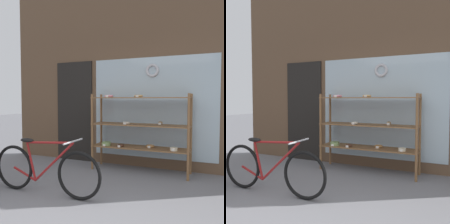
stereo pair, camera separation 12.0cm
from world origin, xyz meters
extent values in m
cube|color=brown|center=(0.00, 2.77, 1.88)|extent=(5.94, 0.08, 3.76)
cube|color=#A3B7C1|center=(0.20, 2.72, 1.15)|extent=(2.35, 0.02, 1.90)
cube|color=black|center=(-1.50, 2.72, 1.05)|extent=(0.84, 0.03, 2.10)
torus|color=#B7B7BC|center=(0.20, 2.70, 1.85)|extent=(0.26, 0.06, 0.26)
cylinder|color=brown|center=(-0.81, 2.21, 0.70)|extent=(0.04, 0.04, 1.41)
cylinder|color=brown|center=(0.92, 2.21, 0.70)|extent=(0.04, 0.04, 1.41)
cylinder|color=brown|center=(-0.81, 2.61, 0.70)|extent=(0.04, 0.04, 1.41)
cylinder|color=brown|center=(0.92, 2.61, 0.70)|extent=(0.04, 0.04, 1.41)
cube|color=brown|center=(0.05, 2.41, 0.44)|extent=(1.77, 0.44, 0.02)
cube|color=brown|center=(0.05, 2.41, 0.85)|extent=(1.77, 0.44, 0.02)
cube|color=brown|center=(0.05, 2.41, 1.34)|extent=(1.77, 0.44, 0.02)
torus|color=pink|center=(-0.52, 2.33, 1.37)|extent=(0.16, 0.16, 0.04)
cube|color=white|center=(-0.52, 2.24, 1.37)|extent=(0.05, 0.00, 0.04)
cylinder|color=#7A995B|center=(-0.58, 2.34, 0.48)|extent=(0.17, 0.17, 0.06)
cube|color=white|center=(-0.58, 2.24, 0.47)|extent=(0.05, 0.00, 0.04)
torus|color=tan|center=(0.02, 2.42, 1.37)|extent=(0.16, 0.16, 0.04)
cube|color=white|center=(0.02, 2.34, 1.37)|extent=(0.05, 0.00, 0.04)
torus|color=#B27A42|center=(0.23, 2.47, 0.47)|extent=(0.15, 0.15, 0.04)
cube|color=white|center=(0.23, 2.39, 0.47)|extent=(0.05, 0.00, 0.04)
ellipsoid|color=brown|center=(0.40, 2.52, 0.89)|extent=(0.08, 0.07, 0.06)
cube|color=white|center=(0.40, 2.47, 0.88)|extent=(0.05, 0.00, 0.04)
torus|color=#4C2D1E|center=(-0.29, 2.31, 0.47)|extent=(0.14, 0.14, 0.04)
cube|color=white|center=(-0.29, 2.24, 0.47)|extent=(0.05, 0.00, 0.04)
torus|color=beige|center=(-0.19, 2.36, 0.88)|extent=(0.13, 0.13, 0.04)
cube|color=white|center=(-0.19, 2.28, 0.88)|extent=(0.05, 0.00, 0.04)
cylinder|color=beige|center=(0.67, 2.34, 0.47)|extent=(0.13, 0.13, 0.05)
cube|color=white|center=(0.67, 2.27, 0.47)|extent=(0.05, 0.00, 0.04)
torus|color=black|center=(-1.38, 0.85, 0.32)|extent=(0.65, 0.05, 0.65)
torus|color=black|center=(-0.31, 0.86, 0.32)|extent=(0.65, 0.05, 0.65)
cylinder|color=maroon|center=(-0.70, 0.86, 0.46)|extent=(0.64, 0.04, 0.59)
cylinder|color=maroon|center=(-0.77, 0.86, 0.73)|extent=(0.75, 0.04, 0.07)
cylinder|color=maroon|center=(-1.07, 0.85, 0.44)|extent=(0.17, 0.03, 0.54)
cylinder|color=maroon|center=(-1.19, 0.85, 0.25)|extent=(0.39, 0.04, 0.18)
ellipsoid|color=black|center=(-1.14, 0.85, 0.74)|extent=(0.22, 0.09, 0.06)
cylinder|color=#B2B2B7|center=(-0.39, 0.86, 0.77)|extent=(0.03, 0.46, 0.02)
camera|label=1|loc=(1.32, -1.90, 1.32)|focal=40.00mm
camera|label=2|loc=(1.43, -1.86, 1.32)|focal=40.00mm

